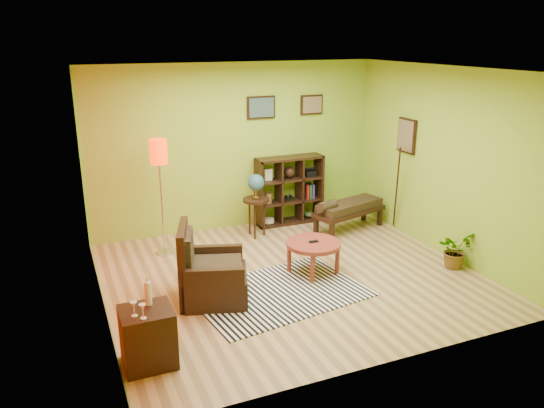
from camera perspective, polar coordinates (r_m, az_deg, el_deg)
name	(u,v)px	position (r m, az deg, el deg)	size (l,w,h in m)	color
ground	(291,276)	(7.47, 2.05, -7.73)	(5.00, 5.00, 0.00)	tan
room_shell	(285,150)	(6.87, 1.45, 5.87)	(5.04, 4.54, 2.82)	#8EBB2F
zebra_rug	(279,292)	(7.00, 0.77, -9.49)	(2.18, 1.46, 0.01)	white
coffee_table	(313,246)	(7.42, 4.48, -4.57)	(0.76, 0.76, 0.49)	maroon
armchair	(209,277)	(6.78, -6.76, -7.83)	(1.02, 1.01, 0.99)	black
side_cabinet	(148,337)	(5.64, -13.21, -13.71)	(0.52, 0.47, 0.93)	black
floor_lamp	(159,162)	(7.93, -12.06, 4.42)	(0.27, 0.27, 1.78)	silver
globe_table	(256,190)	(8.63, -1.74, 1.55)	(0.44, 0.44, 1.06)	black
cube_shelf	(290,190)	(9.34, 1.95, 1.50)	(1.20, 0.35, 1.20)	black
bench	(348,208)	(9.12, 8.15, -0.46)	(1.40, 0.80, 0.62)	black
potted_plant	(455,254)	(8.10, 19.04, -5.06)	(0.48, 0.53, 0.42)	#26661E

